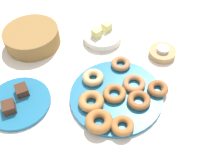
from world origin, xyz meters
TOP-DOWN VIEW (x-y plane):
  - ground_plane at (0.00, 0.00)m, footprint 2.40×2.40m
  - donut_plate at (0.00, 0.00)m, footprint 0.35×0.35m
  - donut_0 at (-0.04, 0.11)m, footprint 0.09×0.09m
  - donut_1 at (-0.01, 0.00)m, footprint 0.11×0.11m
  - donut_2 at (0.14, -0.07)m, footprint 0.08×0.08m
  - donut_3 at (-0.12, -0.07)m, footprint 0.11×0.11m
  - donut_4 at (0.05, -0.07)m, footprint 0.12×0.12m
  - donut_5 at (-0.06, -0.13)m, footprint 0.11×0.11m
  - donut_6 at (0.08, 0.00)m, footprint 0.10×0.10m
  - donut_7 at (-0.10, 0.01)m, footprint 0.12×0.12m
  - donut_8 at (0.09, 0.11)m, footprint 0.08×0.08m
  - cake_plate at (-0.32, 0.16)m, footprint 0.23×0.23m
  - brownie_near at (-0.35, 0.15)m, footprint 0.05×0.06m
  - brownie_far at (-0.29, 0.19)m, footprint 0.05×0.05m
  - candle_holder at (0.29, 0.08)m, footprint 0.11×0.11m
  - tealight at (0.29, 0.08)m, footprint 0.05×0.05m
  - basket at (-0.15, 0.44)m, footprint 0.30×0.30m
  - fruit_bowl at (0.13, 0.30)m, footprint 0.17×0.17m
  - melon_chunk_left at (0.10, 0.30)m, footprint 0.04×0.04m
  - melon_chunk_right at (0.15, 0.32)m, footprint 0.04×0.04m

SIDE VIEW (x-z plane):
  - ground_plane at x=0.00m, z-range 0.00..0.00m
  - cake_plate at x=-0.32m, z-range 0.00..0.01m
  - donut_plate at x=0.00m, z-range 0.00..0.01m
  - candle_holder at x=0.29m, z-range 0.00..0.03m
  - fruit_bowl at x=0.13m, z-range 0.00..0.03m
  - donut_6 at x=0.08m, z-range 0.01..0.04m
  - donut_8 at x=0.09m, z-range 0.01..0.04m
  - donut_2 at x=0.14m, z-range 0.01..0.04m
  - donut_1 at x=-0.01m, z-range 0.01..0.04m
  - donut_5 at x=-0.06m, z-range 0.01..0.04m
  - donut_4 at x=0.05m, z-range 0.01..0.04m
  - donut_0 at x=-0.04m, z-range 0.01..0.04m
  - brownie_near at x=-0.35m, z-range 0.01..0.04m
  - brownie_far at x=-0.29m, z-range 0.01..0.04m
  - donut_7 at x=-0.10m, z-range 0.01..0.04m
  - donut_3 at x=-0.12m, z-range 0.01..0.04m
  - tealight at x=0.29m, z-range 0.03..0.04m
  - basket at x=-0.15m, z-range 0.00..0.07m
  - melon_chunk_left at x=0.10m, z-range 0.03..0.07m
  - melon_chunk_right at x=0.15m, z-range 0.03..0.07m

